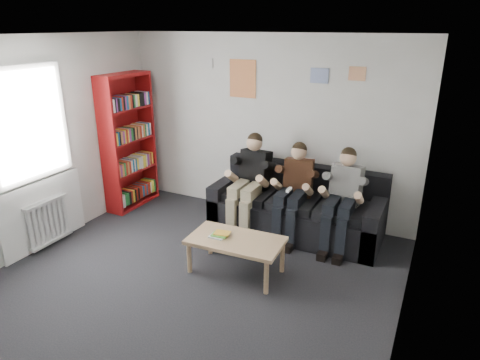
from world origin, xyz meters
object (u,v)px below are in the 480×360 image
object	(u,v)px
bookshelf	(129,142)
person_right	(342,200)
sofa	(297,210)
person_left	(249,183)
person_middle	(293,192)
coffee_table	(236,243)

from	to	relation	value
bookshelf	person_right	bearing A→B (deg)	1.09
sofa	person_left	size ratio (longest dim) A/B	1.71
bookshelf	person_right	world-z (taller)	bookshelf
sofa	person_left	bearing A→B (deg)	-162.34
bookshelf	person_right	xyz separation A→B (m)	(3.39, 0.03, -0.38)
person_left	person_right	size ratio (longest dim) A/B	1.04
person_left	person_right	distance (m)	1.31
person_middle	person_right	world-z (taller)	person_right
coffee_table	person_right	xyz separation A→B (m)	(0.95, 1.14, 0.29)
coffee_table	person_left	bearing A→B (deg)	107.66
coffee_table	person_middle	world-z (taller)	person_middle
coffee_table	bookshelf	bearing A→B (deg)	155.52
person_left	person_middle	distance (m)	0.66
sofa	coffee_table	bearing A→B (deg)	-102.26
person_middle	person_right	size ratio (longest dim) A/B	0.99
sofa	bookshelf	xyz separation A→B (m)	(-2.73, -0.24, 0.73)
bookshelf	person_middle	xyz separation A→B (m)	(2.73, 0.04, -0.39)
bookshelf	person_left	xyz separation A→B (m)	(2.07, 0.03, -0.37)
bookshelf	person_middle	distance (m)	2.76
sofa	person_left	xyz separation A→B (m)	(-0.66, -0.21, 0.37)
bookshelf	person_left	world-z (taller)	bookshelf
sofa	person_right	size ratio (longest dim) A/B	1.77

